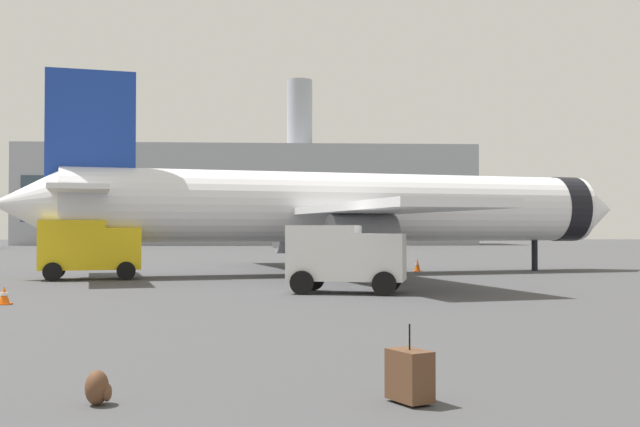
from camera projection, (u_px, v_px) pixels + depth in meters
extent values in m
cylinder|color=white|center=(345.00, 207.00, 42.41)|extent=(30.04, 10.84, 3.80)
cone|color=white|center=(594.00, 209.00, 47.10)|extent=(3.19, 4.08, 3.61)
cone|color=white|center=(25.00, 204.00, 37.61)|extent=(3.92, 4.08, 3.42)
cylinder|color=black|center=(563.00, 209.00, 46.46)|extent=(2.28, 4.10, 3.88)
cube|color=white|center=(291.00, 215.00, 49.77)|extent=(8.47, 16.68, 0.36)
cube|color=white|center=(380.00, 208.00, 34.46)|extent=(8.47, 16.68, 0.36)
cylinder|color=gray|center=(301.00, 235.00, 47.35)|extent=(3.63, 2.90, 2.20)
cylinder|color=gray|center=(362.00, 237.00, 36.83)|extent=(3.63, 2.90, 2.20)
cube|color=#193899|center=(91.00, 133.00, 38.59)|extent=(4.36, 1.40, 6.40)
cube|color=white|center=(81.00, 195.00, 41.44)|extent=(3.96, 6.45, 0.24)
cube|color=white|center=(79.00, 189.00, 35.32)|extent=(3.96, 6.45, 0.24)
cylinder|color=black|center=(535.00, 256.00, 45.82)|extent=(0.36, 0.36, 1.80)
cylinder|color=black|center=(298.00, 257.00, 44.07)|extent=(0.44, 0.44, 1.80)
cylinder|color=black|center=(323.00, 260.00, 39.48)|extent=(0.44, 0.44, 1.80)
cube|color=yellow|center=(123.00, 248.00, 38.03)|extent=(2.10, 2.50, 2.04)
cube|color=#1E232D|center=(138.00, 239.00, 38.22)|extent=(0.49, 1.95, 0.84)
cube|color=yellow|center=(73.00, 245.00, 37.41)|extent=(3.51, 2.80, 2.40)
cylinder|color=black|center=(125.00, 269.00, 39.15)|extent=(0.93, 0.40, 0.90)
cylinder|color=black|center=(126.00, 271.00, 36.93)|extent=(0.93, 0.40, 0.90)
cylinder|color=black|center=(56.00, 269.00, 38.28)|extent=(0.93, 0.40, 0.90)
cylinder|color=black|center=(53.00, 272.00, 36.05)|extent=(0.93, 0.40, 0.90)
cube|color=white|center=(381.00, 257.00, 29.11)|extent=(2.19, 2.36, 1.78)
cube|color=#1E232D|center=(401.00, 246.00, 28.98)|extent=(0.51, 1.77, 0.74)
cube|color=white|center=(324.00, 253.00, 29.53)|extent=(3.04, 2.57, 2.10)
cylinder|color=black|center=(390.00, 280.00, 30.08)|extent=(0.93, 0.43, 0.90)
cylinder|color=black|center=(384.00, 284.00, 28.02)|extent=(0.93, 0.43, 0.90)
cylinder|color=black|center=(313.00, 279.00, 30.66)|extent=(0.93, 0.43, 0.90)
cylinder|color=black|center=(302.00, 283.00, 28.60)|extent=(0.93, 0.43, 0.90)
cube|color=#F2590C|center=(4.00, 304.00, 24.80)|extent=(0.44, 0.44, 0.04)
cone|color=#F2590C|center=(4.00, 295.00, 24.81)|extent=(0.36, 0.36, 0.55)
cylinder|color=white|center=(4.00, 294.00, 24.81)|extent=(0.23, 0.23, 0.10)
cube|color=#F2590C|center=(417.00, 271.00, 44.96)|extent=(0.44, 0.44, 0.04)
cone|color=#F2590C|center=(417.00, 265.00, 44.96)|extent=(0.36, 0.36, 0.71)
cylinder|color=white|center=(417.00, 264.00, 44.97)|extent=(0.23, 0.23, 0.10)
cube|color=brown|center=(410.00, 375.00, 10.64)|extent=(0.65, 0.75, 0.70)
cylinder|color=black|center=(410.00, 337.00, 10.65)|extent=(0.02, 0.02, 0.36)
cylinder|color=black|center=(400.00, 397.00, 10.82)|extent=(0.08, 0.06, 0.08)
cylinder|color=black|center=(420.00, 404.00, 10.43)|extent=(0.08, 0.06, 0.08)
ellipsoid|color=brown|center=(97.00, 388.00, 10.53)|extent=(0.32, 0.40, 0.48)
ellipsoid|color=brown|center=(107.00, 393.00, 10.54)|extent=(0.12, 0.28, 0.24)
cube|color=#9EA3AD|center=(250.00, 196.00, 132.76)|extent=(76.03, 17.29, 16.65)
cube|color=#334756|center=(248.00, 199.00, 124.06)|extent=(72.23, 0.10, 7.49)
cylinder|color=#9EA3AD|center=(300.00, 114.00, 133.53)|extent=(4.40, 4.40, 12.00)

